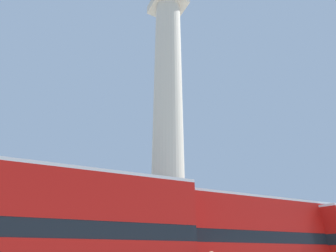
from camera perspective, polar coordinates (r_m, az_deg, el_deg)
The scene contains 4 objects.
monument_column at distance 17.57m, azimuth 0.00°, elevation -4.45°, with size 6.06×6.06×23.55m.
bus_a at distance 10.20m, azimuth -28.90°, elevation -19.15°, with size 11.59×3.31×4.40m.
bus_b at distance 15.43m, azimuth 18.08°, elevation -22.29°, with size 10.94×3.28×4.45m.
street_lamp at distance 17.40m, azimuth 15.03°, elevation -20.33°, with size 0.51×0.51×5.02m.
Camera 1 is at (-7.71, -14.38, 1.70)m, focal length 28.00 mm.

